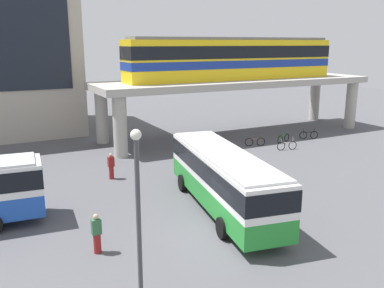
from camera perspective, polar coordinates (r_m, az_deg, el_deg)
ground_plane at (r=28.29m, az=-6.37°, el=-4.32°), size 120.00×120.00×0.00m
elevated_platform at (r=39.98m, az=6.23°, el=7.79°), size 27.34×6.90×5.38m
train at (r=39.51m, az=5.70°, el=11.69°), size 20.93×2.96×3.84m
bus_main at (r=21.93m, az=4.32°, el=-4.21°), size 4.39×11.31×3.22m
bicycle_black at (r=40.20m, az=15.76°, el=1.21°), size 1.69×0.70×1.04m
bicycle_green at (r=38.19m, az=12.48°, el=0.76°), size 1.73×0.59×1.04m
bicycle_orange at (r=30.74m, az=-0.67°, el=-2.05°), size 1.78×0.36×1.04m
bicycle_silver at (r=35.58m, az=12.93°, el=-0.21°), size 1.76×0.46×1.04m
bicycle_brown at (r=36.42m, az=8.66°, el=0.31°), size 1.69×0.72×1.04m
pedestrian_near_building at (r=28.78m, az=0.14°, el=-2.29°), size 0.42×0.48×1.66m
pedestrian_by_bike_rack at (r=18.40m, az=-12.97°, el=-12.06°), size 0.41×0.32×1.78m
pedestrian_waiting_near_stop at (r=27.71m, az=-11.06°, el=-3.11°), size 0.42×0.32×1.74m
lamp_post at (r=13.77m, az=-7.43°, el=-8.18°), size 0.36×0.36×6.12m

